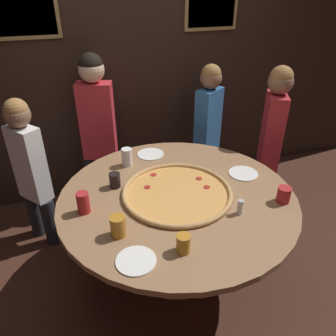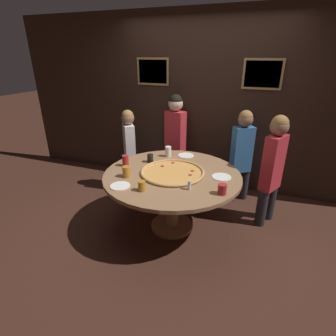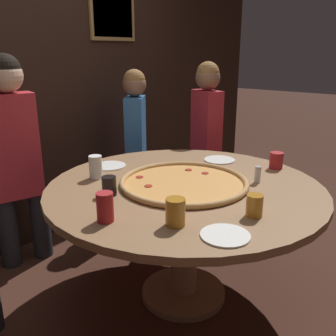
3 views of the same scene
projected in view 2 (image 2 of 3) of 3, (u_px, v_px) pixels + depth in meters
ground_plane at (172, 227)px, 3.30m from camera, size 24.00×24.00×0.00m
back_wall at (203, 104)px, 3.97m from camera, size 6.40×0.08×2.60m
dining_table at (172, 184)px, 3.06m from camera, size 1.57×1.57×0.74m
giant_pizza at (172, 172)px, 3.01m from camera, size 0.74×0.74×0.03m
drink_cup_by_shaker at (125, 161)px, 3.18m from camera, size 0.08×0.08×0.14m
drink_cup_front_edge at (142, 186)px, 2.61m from camera, size 0.08×0.08×0.11m
drink_cup_near_left at (168, 152)px, 3.47m from camera, size 0.08×0.08×0.14m
drink_cup_far_left at (150, 158)px, 3.30m from camera, size 0.08×0.08×0.10m
drink_cup_far_right at (222, 189)px, 2.54m from camera, size 0.09×0.09×0.11m
drink_cup_near_right at (126, 172)px, 2.90m from camera, size 0.09×0.09×0.12m
white_plate_far_back at (221, 177)px, 2.91m from camera, size 0.21×0.21×0.01m
white_plate_beside_cup at (186, 155)px, 3.52m from camera, size 0.21×0.21×0.01m
white_plate_left_side at (120, 186)px, 2.71m from camera, size 0.21×0.21×0.01m
condiment_shaker at (189, 185)px, 2.63m from camera, size 0.04×0.04×0.10m
diner_far_right at (129, 146)px, 3.95m from camera, size 0.28×0.32×1.27m
diner_far_left at (242, 151)px, 3.64m from camera, size 0.34×0.29×1.33m
diner_side_left at (273, 165)px, 3.11m from camera, size 0.27×0.36×1.39m
diner_side_right at (175, 136)px, 4.07m from camera, size 0.39×0.24×1.46m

